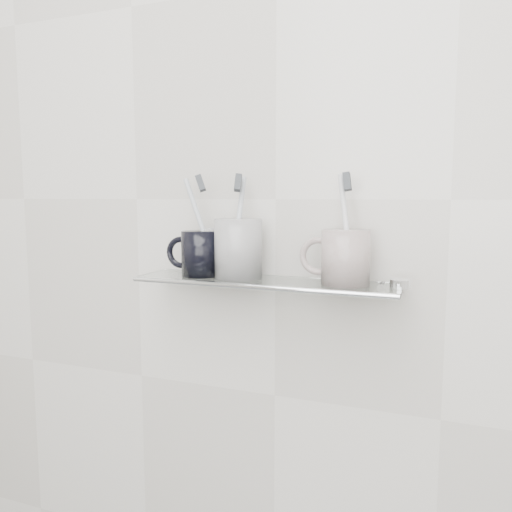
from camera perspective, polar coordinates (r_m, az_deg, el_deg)
The scene contains 18 objects.
wall_back at distance 0.98m, azimuth 2.25°, elevation 6.49°, with size 2.50×2.50×0.00m, color beige.
shelf_glass at distance 0.94m, azimuth 1.00°, elevation -2.98°, with size 0.50×0.12×0.01m, color silver.
shelf_rail at distance 0.89m, azimuth -0.24°, elevation -3.55°, with size 0.01×0.01×0.50m, color silver.
bracket_left at distance 1.07m, azimuth -8.80°, elevation -2.45°, with size 0.02×0.02×0.03m, color silver.
bracket_right at distance 0.94m, azimuth 14.20°, elevation -3.87°, with size 0.02×0.02×0.03m, color silver.
mug_left at distance 0.99m, azimuth -6.26°, elevation 0.30°, with size 0.08×0.08×0.09m, color black.
mug_left_handle at distance 1.01m, azimuth -8.55°, elevation 0.40°, with size 0.06×0.06×0.01m, color black.
toothbrush_left at distance 0.98m, azimuth -6.30°, elevation 3.60°, with size 0.01×0.01×0.19m, color #B2C0C7.
bristles_left at distance 0.98m, azimuth -6.36°, elevation 8.27°, with size 0.01×0.02×0.03m, color #363A3E.
mug_center at distance 0.95m, azimuth -2.04°, elevation 0.86°, with size 0.09×0.09×0.11m, color white.
mug_center_handle at distance 0.97m, azimuth -4.84°, elevation 0.97°, with size 0.08×0.08×0.01m, color white.
toothbrush_center at distance 0.95m, azimuth -2.05°, elevation 3.53°, with size 0.01×0.01×0.19m, color #A6B2BA.
bristles_center at distance 0.95m, azimuth -2.07°, elevation 8.36°, with size 0.01×0.02×0.03m, color #363A3E.
mug_right at distance 0.89m, azimuth 10.20°, elevation -0.15°, with size 0.09×0.09×0.10m, color white.
mug_right_handle at distance 0.91m, azimuth 7.15°, elevation -0.01°, with size 0.07×0.07×0.01m, color white.
toothbrush_right at distance 0.89m, azimuth 10.27°, elevation 3.21°, with size 0.01×0.01×0.19m, color white.
bristles_right at distance 0.89m, azimuth 10.38°, elevation 8.36°, with size 0.01×0.02×0.03m, color #363A3E.
chrome_cap at distance 0.89m, azimuth 16.15°, elevation -3.04°, with size 0.04×0.04×0.01m, color silver.
Camera 1 is at (0.31, 0.17, 1.25)m, focal length 35.00 mm.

